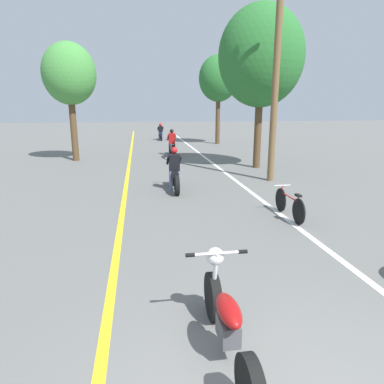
{
  "coord_description": "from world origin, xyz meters",
  "views": [
    {
      "loc": [
        -1.21,
        -2.02,
        2.71
      ],
      "look_at": [
        -0.1,
        5.1,
        0.9
      ],
      "focal_mm": 32.0,
      "sensor_mm": 36.0,
      "label": 1
    }
  ],
  "objects_px": {
    "roadside_tree_right_far": "(219,79)",
    "motorcycle_rider_lead": "(174,174)",
    "motorcycle_foreground": "(227,321)",
    "utility_pole": "(276,75)",
    "roadside_tree_left": "(69,75)",
    "motorcycle_rider_mid": "(172,146)",
    "bicycle_parked": "(289,204)",
    "roadside_tree_right_near": "(261,57)",
    "motorcycle_rider_far": "(161,134)"
  },
  "relations": [
    {
      "from": "roadside_tree_right_far",
      "to": "motorcycle_rider_lead",
      "type": "bearing_deg",
      "value": -108.51
    },
    {
      "from": "motorcycle_foreground",
      "to": "motorcycle_rider_lead",
      "type": "relative_size",
      "value": 1.07
    },
    {
      "from": "utility_pole",
      "to": "roadside_tree_left",
      "type": "bearing_deg",
      "value": 142.48
    },
    {
      "from": "motorcycle_rider_lead",
      "to": "motorcycle_rider_mid",
      "type": "relative_size",
      "value": 0.95
    },
    {
      "from": "motorcycle_rider_lead",
      "to": "bicycle_parked",
      "type": "relative_size",
      "value": 1.21
    },
    {
      "from": "utility_pole",
      "to": "roadside_tree_left",
      "type": "height_order",
      "value": "utility_pole"
    },
    {
      "from": "roadside_tree_right_far",
      "to": "motorcycle_foreground",
      "type": "xyz_separation_m",
      "value": [
        -4.91,
        -21.77,
        -4.16
      ]
    },
    {
      "from": "roadside_tree_right_near",
      "to": "bicycle_parked",
      "type": "relative_size",
      "value": 4.1
    },
    {
      "from": "roadside_tree_left",
      "to": "motorcycle_rider_far",
      "type": "bearing_deg",
      "value": 64.19
    },
    {
      "from": "roadside_tree_left",
      "to": "bicycle_parked",
      "type": "bearing_deg",
      "value": -56.71
    },
    {
      "from": "motorcycle_rider_lead",
      "to": "motorcycle_rider_mid",
      "type": "height_order",
      "value": "motorcycle_rider_mid"
    },
    {
      "from": "roadside_tree_right_far",
      "to": "motorcycle_rider_far",
      "type": "height_order",
      "value": "roadside_tree_right_far"
    },
    {
      "from": "motorcycle_foreground",
      "to": "bicycle_parked",
      "type": "relative_size",
      "value": 1.3
    },
    {
      "from": "motorcycle_rider_lead",
      "to": "motorcycle_foreground",
      "type": "bearing_deg",
      "value": -91.81
    },
    {
      "from": "utility_pole",
      "to": "motorcycle_rider_lead",
      "type": "relative_size",
      "value": 3.64
    },
    {
      "from": "motorcycle_foreground",
      "to": "roadside_tree_left",
      "type": "bearing_deg",
      "value": 105.27
    },
    {
      "from": "roadside_tree_right_near",
      "to": "motorcycle_rider_mid",
      "type": "xyz_separation_m",
      "value": [
        -3.42,
        4.53,
        -4.19
      ]
    },
    {
      "from": "roadside_tree_right_far",
      "to": "roadside_tree_left",
      "type": "relative_size",
      "value": 1.09
    },
    {
      "from": "roadside_tree_right_near",
      "to": "bicycle_parked",
      "type": "distance_m",
      "value": 8.48
    },
    {
      "from": "utility_pole",
      "to": "motorcycle_rider_mid",
      "type": "distance_m",
      "value": 8.54
    },
    {
      "from": "utility_pole",
      "to": "motorcycle_rider_far",
      "type": "bearing_deg",
      "value": 100.33
    },
    {
      "from": "roadside_tree_right_far",
      "to": "motorcycle_foreground",
      "type": "relative_size",
      "value": 2.89
    },
    {
      "from": "roadside_tree_right_far",
      "to": "motorcycle_foreground",
      "type": "distance_m",
      "value": 22.71
    },
    {
      "from": "utility_pole",
      "to": "bicycle_parked",
      "type": "distance_m",
      "value": 5.61
    },
    {
      "from": "roadside_tree_right_far",
      "to": "motorcycle_foreground",
      "type": "bearing_deg",
      "value": -102.72
    },
    {
      "from": "utility_pole",
      "to": "motorcycle_rider_mid",
      "type": "bearing_deg",
      "value": 112.21
    },
    {
      "from": "roadside_tree_left",
      "to": "motorcycle_rider_mid",
      "type": "height_order",
      "value": "roadside_tree_left"
    },
    {
      "from": "utility_pole",
      "to": "bicycle_parked",
      "type": "bearing_deg",
      "value": -105.45
    },
    {
      "from": "roadside_tree_right_far",
      "to": "bicycle_parked",
      "type": "relative_size",
      "value": 3.74
    },
    {
      "from": "utility_pole",
      "to": "roadside_tree_left",
      "type": "distance_m",
      "value": 10.15
    },
    {
      "from": "roadside_tree_right_near",
      "to": "bicycle_parked",
      "type": "xyz_separation_m",
      "value": [
        -1.61,
        -7.07,
        -4.4
      ]
    },
    {
      "from": "motorcycle_foreground",
      "to": "bicycle_parked",
      "type": "bearing_deg",
      "value": 58.45
    },
    {
      "from": "motorcycle_rider_lead",
      "to": "motorcycle_rider_far",
      "type": "xyz_separation_m",
      "value": [
        0.69,
        17.53,
        -0.02
      ]
    },
    {
      "from": "motorcycle_rider_lead",
      "to": "roadside_tree_right_far",
      "type": "bearing_deg",
      "value": 71.49
    },
    {
      "from": "roadside_tree_left",
      "to": "motorcycle_rider_mid",
      "type": "xyz_separation_m",
      "value": [
        5.06,
        1.14,
        -3.65
      ]
    },
    {
      "from": "motorcycle_rider_far",
      "to": "bicycle_parked",
      "type": "xyz_separation_m",
      "value": [
        1.84,
        -20.85,
        -0.18
      ]
    },
    {
      "from": "utility_pole",
      "to": "motorcycle_rider_far",
      "type": "relative_size",
      "value": 3.66
    },
    {
      "from": "motorcycle_rider_mid",
      "to": "utility_pole",
      "type": "bearing_deg",
      "value": -67.79
    },
    {
      "from": "motorcycle_rider_far",
      "to": "motorcycle_rider_lead",
      "type": "bearing_deg",
      "value": -92.26
    },
    {
      "from": "utility_pole",
      "to": "bicycle_parked",
      "type": "xyz_separation_m",
      "value": [
        -1.18,
        -4.27,
        -3.44
      ]
    },
    {
      "from": "motorcycle_rider_lead",
      "to": "bicycle_parked",
      "type": "bearing_deg",
      "value": -52.66
    },
    {
      "from": "roadside_tree_left",
      "to": "motorcycle_foreground",
      "type": "distance_m",
      "value": 15.98
    },
    {
      "from": "motorcycle_rider_mid",
      "to": "motorcycle_rider_far",
      "type": "bearing_deg",
      "value": 90.19
    },
    {
      "from": "roadside_tree_left",
      "to": "motorcycle_rider_lead",
      "type": "xyz_separation_m",
      "value": [
        4.34,
        -7.14,
        -3.66
      ]
    },
    {
      "from": "motorcycle_foreground",
      "to": "motorcycle_rider_mid",
      "type": "height_order",
      "value": "motorcycle_rider_mid"
    },
    {
      "from": "roadside_tree_right_far",
      "to": "bicycle_parked",
      "type": "bearing_deg",
      "value": -97.07
    },
    {
      "from": "utility_pole",
      "to": "motorcycle_rider_mid",
      "type": "height_order",
      "value": "utility_pole"
    },
    {
      "from": "utility_pole",
      "to": "roadside_tree_right_far",
      "type": "distance_m",
      "value": 13.04
    },
    {
      "from": "roadside_tree_left",
      "to": "motorcycle_foreground",
      "type": "relative_size",
      "value": 2.64
    },
    {
      "from": "bicycle_parked",
      "to": "utility_pole",
      "type": "bearing_deg",
      "value": 74.55
    }
  ]
}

